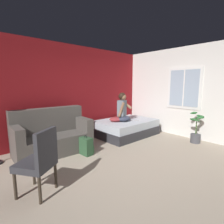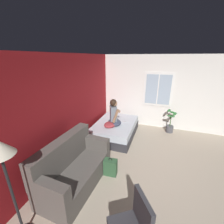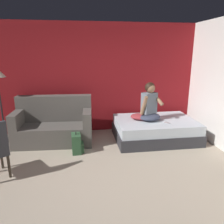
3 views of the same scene
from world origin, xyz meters
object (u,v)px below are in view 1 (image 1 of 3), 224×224
object	(u,v)px
person_seated	(123,109)
potted_plant	(196,132)
couch	(52,136)
side_chair	(39,160)
bed	(126,128)
cell_phone	(136,121)
backpack	(86,146)
throw_pillow	(117,119)

from	to	relation	value
person_seated	potted_plant	bearing A→B (deg)	-60.39
couch	side_chair	distance (m)	1.66
bed	side_chair	world-z (taller)	side_chair
couch	side_chair	size ratio (longest dim) A/B	1.78
bed	cell_phone	distance (m)	0.41
side_chair	person_seated	bearing A→B (deg)	22.65
side_chair	cell_phone	world-z (taller)	side_chair
cell_phone	bed	bearing A→B (deg)	-86.04
backpack	cell_phone	distance (m)	2.03
backpack	cell_phone	world-z (taller)	cell_phone
couch	throw_pillow	xyz separation A→B (m)	(2.00, -0.12, 0.16)
throw_pillow	cell_phone	xyz separation A→B (m)	(0.51, -0.34, -0.07)
backpack	potted_plant	world-z (taller)	potted_plant
couch	backpack	world-z (taller)	couch
throw_pillow	couch	bearing A→B (deg)	176.60
throw_pillow	backpack	bearing A→B (deg)	-160.12
bed	potted_plant	xyz separation A→B (m)	(0.87, -1.82, 0.07)
bed	couch	distance (m)	2.34
person_seated	potted_plant	size ratio (longest dim) A/B	1.03
bed	backpack	xyz separation A→B (m)	(-1.82, -0.47, -0.04)
backpack	bed	bearing A→B (deg)	14.54
potted_plant	couch	bearing A→B (deg)	148.01
person_seated	backpack	world-z (taller)	person_seated
person_seated	throw_pillow	xyz separation A→B (m)	(-0.18, 0.07, -0.29)
person_seated	backpack	bearing A→B (deg)	-164.28
couch	person_seated	bearing A→B (deg)	-4.93
couch	potted_plant	world-z (taller)	couch
person_seated	cell_phone	size ratio (longest dim) A/B	6.08
backpack	side_chair	bearing A→B (deg)	-149.53
backpack	cell_phone	size ratio (longest dim) A/B	3.18
backpack	cell_phone	bearing A→B (deg)	5.52
side_chair	person_seated	xyz separation A→B (m)	(2.99, 1.25, 0.30)
bed	backpack	world-z (taller)	bed
person_seated	cell_phone	bearing A→B (deg)	-39.43
couch	potted_plant	size ratio (longest dim) A/B	2.05
bed	couch	xyz separation A→B (m)	(-2.33, 0.18, 0.16)
couch	backpack	bearing A→B (deg)	-52.26
backpack	throw_pillow	distance (m)	1.62
person_seated	side_chair	bearing A→B (deg)	-157.35
side_chair	throw_pillow	bearing A→B (deg)	25.09
side_chair	backpack	size ratio (longest dim) A/B	2.14
side_chair	backpack	bearing A→B (deg)	30.47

